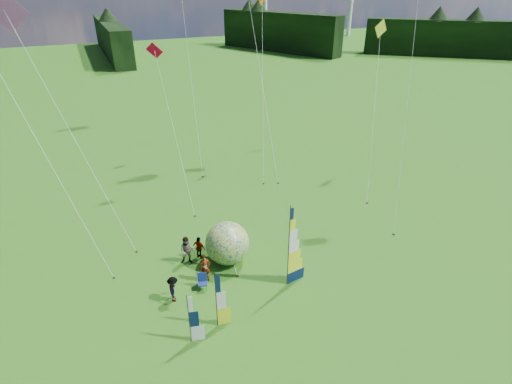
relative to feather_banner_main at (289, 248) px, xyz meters
name	(u,v)px	position (x,y,z in m)	size (l,w,h in m)	color
ground	(303,310)	(-0.17, -2.15, -2.58)	(220.00, 220.00, 0.00)	#3A6F22
treeline_ring	(307,250)	(-0.17, -2.15, 1.42)	(210.00, 210.00, 8.00)	black
feather_banner_main	(289,248)	(0.00, 0.00, 0.00)	(1.39, 0.10, 5.17)	#081841
side_banner_left	(216,301)	(-4.74, -1.34, -0.93)	(0.93, 0.10, 3.31)	yellow
side_banner_far	(189,320)	(-6.27, -1.79, -1.14)	(0.87, 0.10, 2.90)	white
bol_inflatable	(227,243)	(-2.41, 3.45, -1.22)	(2.74, 2.74, 2.74)	#073295
spectator_a	(205,268)	(-4.25, 2.27, -1.67)	(0.66, 0.44, 1.82)	#66594C
spectator_b	(187,250)	(-4.77, 4.31, -1.64)	(0.92, 0.45, 1.89)	#66594C
spectator_c	(173,289)	(-6.35, 1.37, -1.79)	(1.03, 0.38, 1.59)	#66594C
spectator_d	(199,248)	(-3.95, 4.49, -1.80)	(0.92, 0.37, 1.56)	#66594C
camp_chair	(203,282)	(-4.63, 1.60, -2.09)	(0.57, 0.57, 0.99)	navy
kite_whale	(256,33)	(5.71, 17.56, 9.06)	(3.87, 14.55, 23.30)	black
kite_rainbow_delta	(70,122)	(-9.85, 9.91, 5.63)	(8.81, 10.67, 16.42)	#FC3205
kite_parafoil	(411,76)	(11.32, 4.71, 7.55)	(7.52, 9.67, 20.26)	#C30028
small_kite_red	(174,126)	(-2.97, 13.30, 3.38)	(2.36, 9.80, 11.94)	red
small_kite_orange	(263,83)	(5.60, 15.79, 5.22)	(5.34, 9.42, 15.61)	#F06800
small_kite_yellow	(375,105)	(12.86, 9.57, 4.10)	(7.90, 10.12, 13.37)	#FFFD34
small_kite_pink	(44,147)	(-11.32, 7.38, 5.18)	(7.12, 8.40, 15.53)	#DE5B83
small_kite_green	(190,71)	(0.53, 20.46, 5.85)	(3.75, 11.49, 16.87)	#18A211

